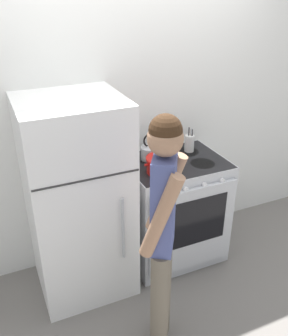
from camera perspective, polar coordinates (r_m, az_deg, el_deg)
name	(u,v)px	position (r m, az deg, el deg)	size (l,w,h in m)	color
ground_plane	(129,240)	(3.66, -2.33, -10.98)	(14.00, 14.00, 0.00)	slate
wall_back	(125,112)	(3.07, -2.98, 8.46)	(10.00, 0.06, 2.55)	silver
refrigerator	(78,200)	(2.83, -9.99, -4.87)	(0.71, 0.69, 1.55)	white
stove_range	(175,210)	(3.24, 4.72, -6.38)	(0.80, 0.66, 0.93)	silver
dutch_oven_pot	(162,165)	(2.83, 2.80, 0.51)	(0.29, 0.25, 0.15)	red
tea_kettle	(150,151)	(3.03, 0.96, 2.62)	(0.19, 0.15, 0.23)	silver
utensil_jar	(189,143)	(3.20, 6.94, 3.83)	(0.08, 0.08, 0.21)	silver
person	(163,229)	(2.23, 2.88, -9.24)	(0.38, 0.41, 1.64)	#6B6051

